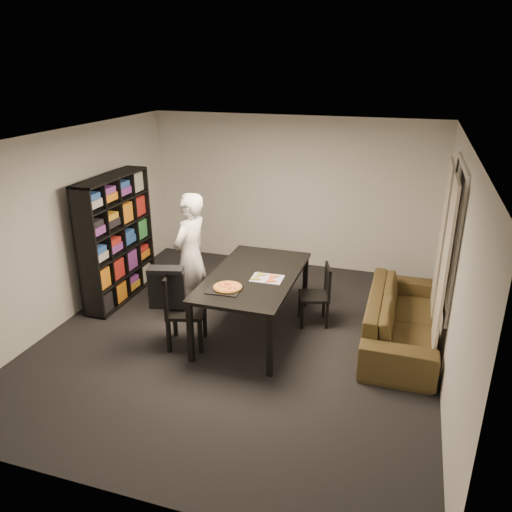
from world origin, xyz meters
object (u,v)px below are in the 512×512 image
(dining_table, at_px, (254,280))
(person, at_px, (191,256))
(chair_left, at_px, (178,305))
(bookshelf, at_px, (117,239))
(chair_right, at_px, (320,291))
(pepperoni_pizza, at_px, (228,287))
(baking_tray, at_px, (224,290))
(sofa, at_px, (402,318))

(dining_table, bearing_deg, person, 168.06)
(dining_table, height_order, chair_left, chair_left)
(bookshelf, relative_size, chair_right, 2.22)
(bookshelf, distance_m, pepperoni_pizza, 2.29)
(baking_tray, bearing_deg, chair_left, -174.56)
(dining_table, height_order, chair_right, chair_right)
(chair_left, relative_size, sofa, 0.44)
(chair_left, distance_m, pepperoni_pizza, 0.70)
(chair_right, relative_size, person, 0.48)
(dining_table, distance_m, pepperoni_pizza, 0.56)
(pepperoni_pizza, distance_m, sofa, 2.30)
(chair_left, xyz_separation_m, pepperoni_pizza, (0.63, 0.10, 0.29))
(chair_right, distance_m, sofa, 1.13)
(dining_table, xyz_separation_m, chair_right, (0.80, 0.49, -0.27))
(sofa, bearing_deg, dining_table, 99.81)
(dining_table, bearing_deg, chair_left, -142.20)
(dining_table, xyz_separation_m, chair_left, (-0.80, -0.62, -0.19))
(chair_right, xyz_separation_m, pepperoni_pizza, (-0.96, -1.01, 0.37))
(chair_left, xyz_separation_m, person, (-0.19, 0.83, 0.33))
(bookshelf, height_order, chair_right, bookshelf)
(bookshelf, distance_m, dining_table, 2.31)
(chair_left, height_order, sofa, chair_left)
(chair_right, bearing_deg, person, -99.13)
(bookshelf, height_order, sofa, bookshelf)
(sofa, bearing_deg, pepperoni_pizza, 112.33)
(person, relative_size, pepperoni_pizza, 5.11)
(chair_left, bearing_deg, dining_table, -67.15)
(dining_table, xyz_separation_m, sofa, (1.90, 0.33, -0.43))
(dining_table, height_order, person, person)
(pepperoni_pizza, bearing_deg, sofa, 22.33)
(chair_right, relative_size, baking_tray, 2.14)
(bookshelf, distance_m, chair_left, 1.82)
(person, xyz_separation_m, sofa, (2.90, 0.12, -0.57))
(person, height_order, pepperoni_pizza, person)
(dining_table, distance_m, sofa, 1.98)
(person, height_order, baking_tray, person)
(bookshelf, height_order, person, bookshelf)
(dining_table, relative_size, chair_right, 2.32)
(chair_left, height_order, chair_right, chair_left)
(pepperoni_pizza, xyz_separation_m, sofa, (2.07, 0.85, -0.53))
(bookshelf, bearing_deg, dining_table, -9.41)
(bookshelf, distance_m, sofa, 4.22)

